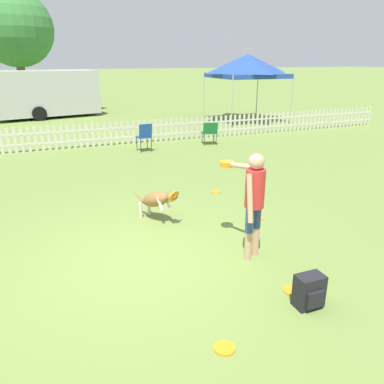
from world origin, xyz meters
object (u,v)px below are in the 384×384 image
handler_person (253,194)px  frisbee_near_dog (216,192)px  leaping_dog (156,199)px  tree_right_grove (15,29)px  frisbee_near_handler (224,348)px  folding_chair_center (145,135)px  frisbee_midfield (257,218)px  equipment_trailer (45,93)px  canopy_tent_secondary (247,66)px  backpack_on_grass (309,291)px  frisbee_far_scatter (292,290)px  folding_chair_blue_left (210,131)px

handler_person → frisbee_near_dog: size_ratio=7.17×
leaping_dog → tree_right_grove: size_ratio=0.16×
frisbee_near_handler → folding_chair_center: 8.96m
frisbee_near_dog → frisbee_midfield: (0.10, -1.63, 0.00)m
frisbee_midfield → equipment_trailer: (-3.26, 15.38, 1.20)m
frisbee_near_dog → tree_right_grove: (-4.34, 19.91, 4.56)m
handler_person → canopy_tent_secondary: size_ratio=0.52×
backpack_on_grass → folding_chair_center: bearing=88.4°
frisbee_far_scatter → folding_chair_blue_left: bearing=72.8°
leaping_dog → canopy_tent_secondary: 12.39m
frisbee_near_dog → frisbee_far_scatter: size_ratio=1.00×
handler_person → tree_right_grove: (-3.60, 22.71, 3.58)m
tree_right_grove → backpack_on_grass: bearing=-81.4°
folding_chair_center → leaping_dog: bearing=70.9°
equipment_trailer → folding_chair_blue_left: bearing=-72.5°
frisbee_midfield → folding_chair_center: folding_chair_center is taller
equipment_trailer → folding_chair_center: bearing=-85.4°
handler_person → leaping_dog: handler_person is taller
frisbee_far_scatter → backpack_on_grass: backpack_on_grass is taller
frisbee_near_handler → frisbee_near_dog: size_ratio=1.00×
backpack_on_grass → handler_person: bearing=91.9°
leaping_dog → folding_chair_center: folding_chair_center is taller
canopy_tent_secondary → backpack_on_grass: bearing=-116.1°
frisbee_far_scatter → tree_right_grove: size_ratio=0.03×
frisbee_midfield → backpack_on_grass: (-0.80, -2.50, 0.19)m
frisbee_midfield → frisbee_near_handler: bearing=-126.5°
handler_person → folding_chair_center: (0.28, 7.21, -0.45)m
frisbee_far_scatter → equipment_trailer: equipment_trailer is taller
frisbee_far_scatter → canopy_tent_secondary: canopy_tent_secondary is taller
frisbee_near_dog → tree_right_grove: tree_right_grove is taller
equipment_trailer → canopy_tent_secondary: bearing=-41.1°
equipment_trailer → tree_right_grove: size_ratio=0.86×
frisbee_near_handler → folding_chair_blue_left: 9.83m
handler_person → frisbee_far_scatter: size_ratio=7.17×
frisbee_midfield → backpack_on_grass: backpack_on_grass is taller
leaping_dog → frisbee_near_handler: 3.43m
handler_person → frisbee_near_handler: (-1.21, -1.61, -0.99)m
frisbee_near_handler → folding_chair_blue_left: bearing=66.8°
leaping_dog → frisbee_near_handler: size_ratio=4.87×
frisbee_near_dog → tree_right_grove: bearing=102.3°
frisbee_near_dog → canopy_tent_secondary: bearing=57.3°
backpack_on_grass → folding_chair_blue_left: size_ratio=0.53×
handler_person → folding_chair_blue_left: 7.89m
frisbee_far_scatter → frisbee_near_handler: bearing=-154.5°
tree_right_grove → folding_chair_blue_left: bearing=-67.8°
leaping_dog → frisbee_near_dog: leaping_dog is taller
leaping_dog → folding_chair_blue_left: size_ratio=1.37×
leaping_dog → frisbee_near_dog: 2.00m
frisbee_midfield → folding_chair_center: bearing=95.3°
folding_chair_blue_left → canopy_tent_secondary: canopy_tent_secondary is taller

